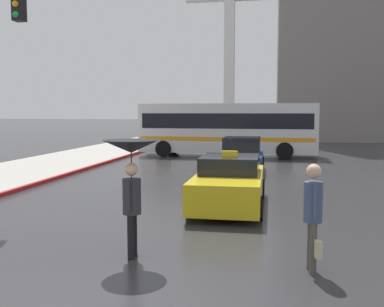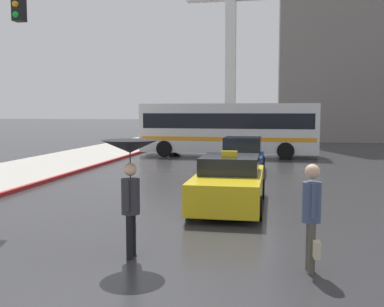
{
  "view_description": "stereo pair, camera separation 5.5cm",
  "coord_description": "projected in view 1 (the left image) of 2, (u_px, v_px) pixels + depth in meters",
  "views": [
    {
      "loc": [
        2.89,
        -5.1,
        2.67
      ],
      "look_at": [
        0.53,
        8.31,
        1.4
      ],
      "focal_mm": 42.0,
      "sensor_mm": 36.0,
      "label": 1
    },
    {
      "loc": [
        2.94,
        -5.09,
        2.67
      ],
      "look_at": [
        0.53,
        8.31,
        1.4
      ],
      "focal_mm": 42.0,
      "sensor_mm": 36.0,
      "label": 2
    }
  ],
  "objects": [
    {
      "name": "pedestrian_man",
      "position": [
        313.0,
        210.0,
        7.4
      ],
      "size": [
        0.34,
        0.59,
        1.82
      ],
      "rotation": [
        0.0,
        0.0,
        -1.47
      ],
      "color": "#4C473D",
      "rests_on": "ground_plane"
    },
    {
      "name": "pedestrian_with_umbrella",
      "position": [
        131.0,
        165.0,
        8.08
      ],
      "size": [
        1.03,
        1.03,
        2.16
      ],
      "rotation": [
        0.0,
        0.0,
        1.61
      ],
      "color": "black",
      "rests_on": "ground_plane"
    },
    {
      "name": "city_bus",
      "position": [
        228.0,
        127.0,
        26.94
      ],
      "size": [
        10.52,
        2.94,
        3.14
      ],
      "rotation": [
        0.0,
        0.0,
        1.54
      ],
      "color": "silver",
      "rests_on": "ground_plane"
    },
    {
      "name": "monument_cross",
      "position": [
        230.0,
        27.0,
        39.95
      ],
      "size": [
        7.91,
        0.9,
        17.99
      ],
      "color": "white",
      "rests_on": "ground_plane"
    },
    {
      "name": "taxi",
      "position": [
        230.0,
        183.0,
        12.58
      ],
      "size": [
        1.91,
        4.39,
        1.58
      ],
      "rotation": [
        0.0,
        0.0,
        3.14
      ],
      "color": "gold",
      "rests_on": "ground_plane"
    },
    {
      "name": "sedan_red",
      "position": [
        242.0,
        157.0,
        19.65
      ],
      "size": [
        1.91,
        4.04,
        1.55
      ],
      "rotation": [
        0.0,
        0.0,
        3.14
      ],
      "color": "navy",
      "rests_on": "ground_plane"
    }
  ]
}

